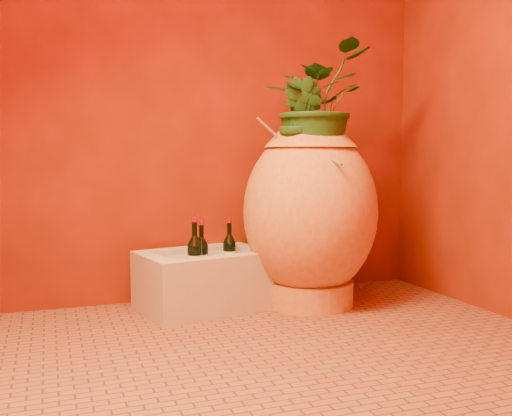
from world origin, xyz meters
name	(u,v)px	position (x,y,z in m)	size (l,w,h in m)	color
floor	(280,351)	(0.00, 0.00, 0.00)	(2.50, 2.50, 0.00)	brown
wall_back	(212,75)	(0.00, 1.00, 1.25)	(2.50, 0.02, 2.50)	#5D1A05
amphora	(310,211)	(0.43, 0.62, 0.51)	(0.74, 0.74, 1.02)	gold
stone_basin	(205,281)	(-0.12, 0.75, 0.15)	(0.73, 0.57, 0.30)	beige
wine_bottle_a	(195,258)	(-0.19, 0.69, 0.28)	(0.08, 0.08, 0.33)	black
wine_bottle_b	(229,253)	(0.04, 0.81, 0.27)	(0.07, 0.07, 0.30)	black
wine_bottle_c	(202,257)	(-0.13, 0.76, 0.27)	(0.07, 0.07, 0.30)	black
wall_tap	(285,146)	(0.40, 0.91, 0.86)	(0.07, 0.15, 0.17)	#A37025
plant_main	(315,105)	(0.44, 0.61, 1.07)	(0.56, 0.49, 0.62)	#1A491B
plant_side	(301,121)	(0.33, 0.54, 0.98)	(0.24, 0.19, 0.43)	#1A491B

